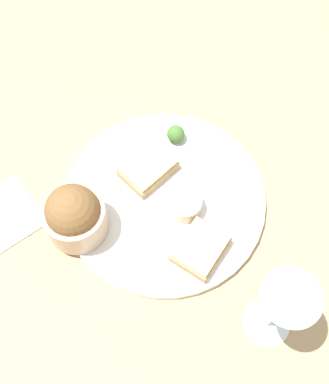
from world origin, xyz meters
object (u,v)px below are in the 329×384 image
Objects in this scene: sauce_ramekin at (184,204)px; cheese_toast_far at (200,249)px; cheese_toast_near at (148,168)px; wine_glass at (283,306)px; salad_bowl at (74,215)px; napkin at (0,217)px.

sauce_ramekin is 0.08m from cheese_toast_far.
cheese_toast_near is at bearing 80.14° from cheese_toast_far.
sauce_ramekin is 0.23m from wine_glass.
salad_bowl is 1.82× the size of sauce_ramekin.
napkin is (-0.20, 0.25, -0.02)m from cheese_toast_far.
salad_bowl is 0.32m from wine_glass.
wine_glass reaches higher than cheese_toast_near.
salad_bowl reaches higher than cheese_toast_near.
salad_bowl is 0.15m from cheese_toast_near.
sauce_ramekin is 0.30m from napkin.
sauce_ramekin is (0.15, -0.08, -0.03)m from salad_bowl.
cheese_toast_far is at bearing -52.48° from salad_bowl.
sauce_ramekin is 0.63× the size of cheese_toast_near.
wine_glass is at bearing -96.64° from sauce_ramekin.
wine_glass is 1.29× the size of napkin.
sauce_ramekin is 0.35× the size of wine_glass.
cheese_toast_far reaches higher than napkin.
cheese_toast_near is 0.16m from cheese_toast_far.
napkin is at bearing 141.76° from sauce_ramekin.
cheese_toast_far is 0.76× the size of napkin.
wine_glass reaches higher than napkin.
salad_bowl is 0.20m from cheese_toast_far.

